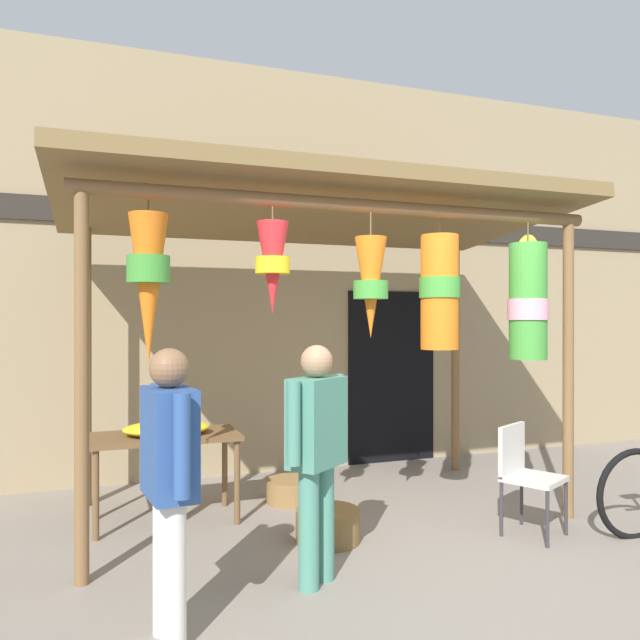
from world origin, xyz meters
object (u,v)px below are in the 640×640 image
at_px(wicker_basket_by_table, 328,525).
at_px(wicker_basket_spare, 292,490).
at_px(display_table, 166,445).
at_px(customer_foreground, 317,444).
at_px(shopper_by_bananas, 169,470).
at_px(flower_heap_on_table, 169,428).
at_px(folding_chair, 524,469).

xyz_separation_m(wicker_basket_by_table, wicker_basket_spare, (0.05, 1.06, -0.02)).
xyz_separation_m(display_table, customer_foreground, (0.77, -1.55, 0.25)).
xyz_separation_m(display_table, shopper_by_bananas, (-0.18, -1.94, 0.26)).
distance_m(flower_heap_on_table, customer_foreground, 1.69).
height_order(display_table, folding_chair, folding_chair).
bearing_deg(wicker_basket_spare, display_table, -171.21).
xyz_separation_m(folding_chair, customer_foreground, (-1.84, -0.32, 0.38)).
xyz_separation_m(folding_chair, wicker_basket_spare, (-1.46, 1.41, -0.40)).
distance_m(flower_heap_on_table, shopper_by_bananas, 1.91).
bearing_deg(flower_heap_on_table, shopper_by_bananas, -96.04).
relative_size(display_table, wicker_basket_by_table, 2.44).
relative_size(wicker_basket_by_table, shopper_by_bananas, 0.32).
xyz_separation_m(customer_foreground, shopper_by_bananas, (-0.95, -0.38, 0.01)).
relative_size(folding_chair, wicker_basket_spare, 1.78).
xyz_separation_m(wicker_basket_by_table, customer_foreground, (-0.33, -0.67, 0.76)).
xyz_separation_m(wicker_basket_spare, customer_foreground, (-0.38, -1.73, 0.78)).
bearing_deg(wicker_basket_spare, shopper_by_bananas, -122.16).
distance_m(folding_chair, wicker_basket_by_table, 1.60).
bearing_deg(wicker_basket_by_table, wicker_basket_spare, 87.42).
distance_m(folding_chair, customer_foreground, 1.90).
distance_m(wicker_basket_by_table, customer_foreground, 1.07).
xyz_separation_m(folding_chair, wicker_basket_by_table, (-1.51, 0.36, -0.38)).
relative_size(wicker_basket_by_table, wicker_basket_spare, 1.03).
bearing_deg(flower_heap_on_table, display_table, 116.21).
xyz_separation_m(display_table, flower_heap_on_table, (0.02, -0.04, 0.14)).
relative_size(flower_heap_on_table, folding_chair, 0.83).
relative_size(display_table, shopper_by_bananas, 0.78).
relative_size(folding_chair, wicker_basket_by_table, 1.73).
distance_m(display_table, flower_heap_on_table, 0.15).
bearing_deg(wicker_basket_spare, customer_foreground, -102.29).
bearing_deg(customer_foreground, wicker_basket_by_table, 63.89).
xyz_separation_m(wicker_basket_by_table, shopper_by_bananas, (-1.28, -1.06, 0.77)).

